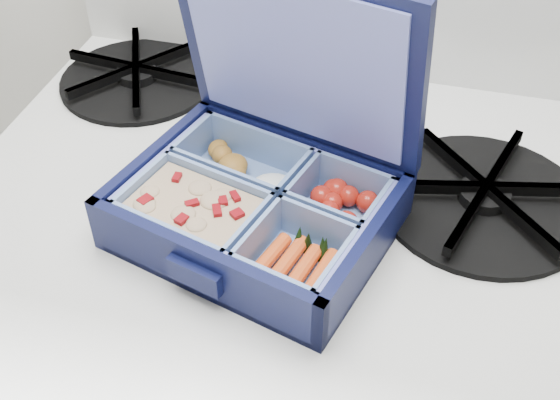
% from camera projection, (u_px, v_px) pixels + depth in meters
% --- Properties ---
extents(bento_box, '(0.26, 0.22, 0.05)m').
position_uv_depth(bento_box, '(256.00, 210.00, 0.60)').
color(bento_box, black).
rests_on(bento_box, stove).
extents(burner_grate, '(0.23, 0.23, 0.03)m').
position_uv_depth(burner_grate, '(485.00, 193.00, 0.63)').
color(burner_grate, black).
rests_on(burner_grate, stove).
extents(burner_grate_rear, '(0.19, 0.19, 0.02)m').
position_uv_depth(burner_grate_rear, '(137.00, 75.00, 0.78)').
color(burner_grate_rear, black).
rests_on(burner_grate_rear, stove).
extents(fork, '(0.08, 0.16, 0.01)m').
position_uv_depth(fork, '(372.00, 153.00, 0.69)').
color(fork, '#AAACC1').
rests_on(fork, stove).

